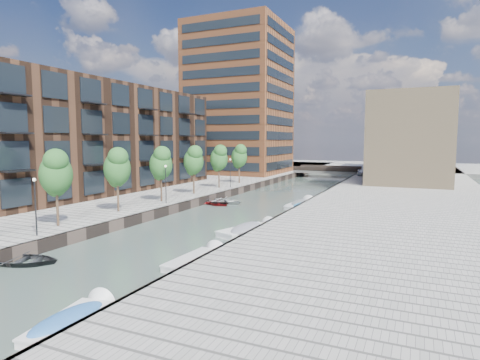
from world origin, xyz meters
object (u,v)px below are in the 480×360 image
Objects in this scene: bridge at (327,171)px; motorboat_1 at (250,230)px; sloop_4 at (214,204)px; tree_3 at (161,163)px; sloop_1 at (24,264)px; tree_5 at (219,157)px; car at (361,172)px; motorboat_2 at (200,260)px; tree_1 at (56,172)px; sloop_3 at (224,203)px; motorboat_0 at (74,319)px; sloop_2 at (216,205)px; motorboat_3 at (304,206)px; tree_4 at (194,160)px; tree_2 at (117,166)px; tree_6 at (239,156)px; motorboat_4 at (302,204)px.

motorboat_1 is (4.74, -53.04, -1.16)m from bridge.
bridge is 40.90m from sloop_4.
tree_3 reaches higher than sloop_1.
tree_5 is 32.61m from car.
bridge is 61.92m from motorboat_2.
motorboat_1 is (13.24, 7.96, -5.08)m from tree_1.
sloop_3 is at bearing -96.11° from bridge.
motorboat_2 is at bearing -85.51° from bridge.
motorboat_0 is (9.36, -4.81, 0.18)m from sloop_1.
car is (7.50, -4.83, 0.22)m from bridge.
sloop_1 reaches higher than sloop_2.
car is at bearing 86.75° from motorboat_3.
bridge is 41.08m from tree_4.
motorboat_1 is at bearing 90.70° from motorboat_2.
tree_2 is 21.15m from motorboat_3.
tree_2 is 14.00m from tree_4.
tree_4 is at bearing -90.00° from tree_5.
tree_1 is 22.09m from sloop_3.
tree_3 reaches higher than bridge.
tree_1 is 1.20× the size of sloop_4.
sloop_1 is at bearing -82.57° from tree_4.
tree_3 is at bearing 90.00° from tree_1.
motorboat_3 is (1.20, 32.53, 0.02)m from motorboat_0.
car is (16.00, 56.17, -3.70)m from tree_1.
tree_1 is 16.26m from motorboat_1.
motorboat_2 reaches higher than sloop_4.
tree_3 and tree_6 have the same top height.
tree_5 reaches higher than motorboat_2.
tree_5 is (-8.50, -33.00, 3.92)m from bridge.
motorboat_1 is at bearing -100.89° from car.
sloop_3 is 23.58m from motorboat_2.
tree_2 is at bearing -98.95° from bridge.
bridge reaches higher than motorboat_0.
bridge is 2.77× the size of motorboat_0.
tree_1 is 8.58m from sloop_1.
tree_4 is 1.19× the size of sloop_3.
motorboat_3 is 1.24m from motorboat_4.
tree_4 and tree_6 have the same top height.
car is at bearing -0.87° from sloop_4.
tree_6 is 1.34× the size of sloop_1.
tree_6 is 47.63m from motorboat_0.
tree_4 is at bearing 90.00° from tree_3.
sloop_2 is (3.83, -15.23, -5.31)m from tree_6.
car is (2.65, 56.89, 1.51)m from motorboat_2.
sloop_4 is 37.96m from car.
bridge is 2.18× the size of tree_4.
bridge reaches higher than motorboat_2.
tree_3 is 1.00× the size of tree_6.
tree_2 reaches higher than motorboat_3.
car is at bearing 85.77° from motorboat_4.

